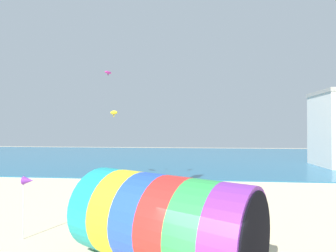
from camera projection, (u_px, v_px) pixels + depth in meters
name	position (u px, v px, depth m)	size (l,w,h in m)	color
sea	(194.00, 157.00, 44.02)	(120.00, 40.00, 0.10)	#236084
giant_inflatable_tube	(163.00, 221.00, 9.10)	(7.14, 5.87, 3.17)	teal
kite_magenta_parafoil	(108.00, 72.00, 21.83)	(0.58, 0.76, 0.37)	#D1339E
kite_yellow_parafoil	(114.00, 113.00, 24.23)	(1.18, 1.19, 0.64)	yellow
beach_flag	(28.00, 183.00, 11.38)	(0.47, 0.36, 2.72)	silver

